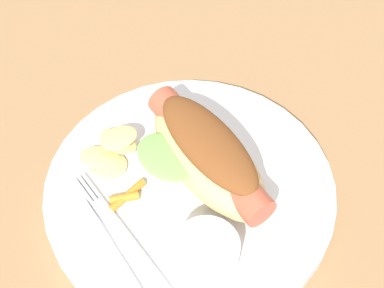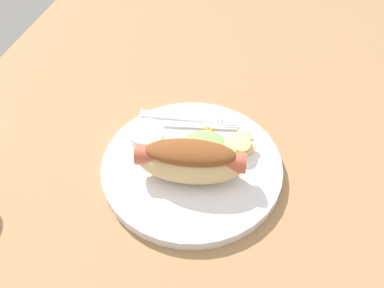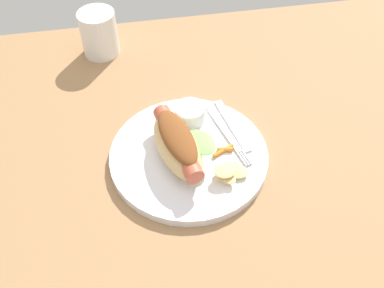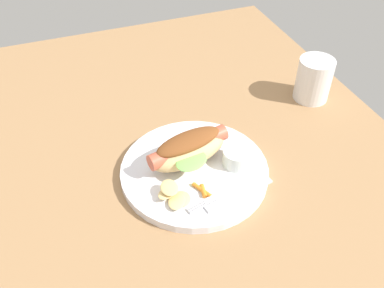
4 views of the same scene
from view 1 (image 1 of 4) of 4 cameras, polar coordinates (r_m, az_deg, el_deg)
name	(u,v)px [view 1 (image 1 of 4)]	position (r cm, az deg, el deg)	size (l,w,h in cm)	color
ground_plane	(190,179)	(55.43, -0.16, -3.50)	(120.00, 90.00, 1.80)	#9E754C
plate	(190,190)	(52.68, -0.22, -4.61)	(26.61, 26.61, 1.60)	white
hot_dog	(207,155)	(50.03, 1.52, -1.06)	(11.38, 15.84, 6.04)	#DBB77A
sauce_ramekin	(206,253)	(46.83, 1.46, -10.91)	(5.36, 5.36, 3.06)	white
fork	(124,239)	(49.29, -6.78, -9.40)	(4.93, 14.93, 0.40)	silver
knife	(114,261)	(48.44, -7.80, -11.56)	(13.23, 1.40, 0.36)	silver
chips_pile	(111,151)	(53.67, -8.13, -0.71)	(6.57, 6.49, 2.41)	#E8C87F
carrot_garnish	(126,196)	(51.23, -6.65, -5.25)	(3.91, 2.38, 0.80)	orange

